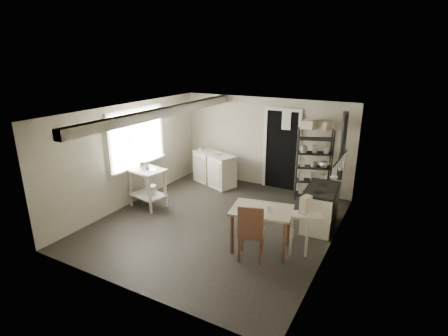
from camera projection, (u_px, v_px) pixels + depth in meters
The scene contains 31 objects.
floor at pixel (217, 222), 7.21m from camera, with size 5.00×5.00×0.00m, color black.
ceiling at pixel (216, 111), 6.50m from camera, with size 5.00×5.00×0.00m, color beige.
wall_back at pixel (265, 143), 8.94m from camera, with size 4.50×0.02×2.30m, color #B9B39E.
wall_front at pixel (126, 220), 4.77m from camera, with size 4.50×0.02×2.30m, color #B9B39E.
wall_left at pixel (130, 155), 7.88m from camera, with size 0.02×5.00×2.30m, color #B9B39E.
wall_right at pixel (333, 190), 5.83m from camera, with size 0.02×5.00×2.30m, color #B9B39E.
window at pixel (136, 138), 7.93m from camera, with size 0.12×1.76×1.28m, color silver, non-canonical shape.
doorway at pixel (281, 151), 8.76m from camera, with size 0.96×0.10×2.08m, color silver, non-canonical shape.
ceiling_beam at pixel (165, 112), 7.08m from camera, with size 0.18×5.00×0.18m, color silver, non-canonical shape.
wallpaper_panel at pixel (333, 190), 5.83m from camera, with size 0.01×5.00×2.30m, color #B9AF96, non-canonical shape.
utensil_rail at pixel (339, 158), 6.23m from camera, with size 0.06×1.20×0.44m, color silver, non-canonical shape.
prep_table at pixel (148, 190), 7.86m from camera, with size 0.78×0.56×0.89m, color silver, non-canonical shape.
stockpot at pixel (144, 167), 7.74m from camera, with size 0.26×0.26×0.28m, color silver.
saucepan at pixel (151, 172), 7.66m from camera, with size 0.20×0.20×0.11m, color silver.
bucket at pixel (151, 190), 7.87m from camera, with size 0.21×0.21×0.23m, color silver.
base_cabinets at pixel (214, 167), 9.24m from camera, with size 1.27×0.54×0.83m, color silver, non-canonical shape.
mixing_bowl at pixel (217, 150), 9.00m from camera, with size 0.28×0.28×0.07m, color silver.
counter_cup at pixel (200, 147), 9.23m from camera, with size 0.13×0.13×0.11m, color silver.
shelf_rack at pixel (314, 161), 8.13m from camera, with size 0.81×0.31×1.70m, color black, non-canonical shape.
shelf_jar at pixel (306, 142), 8.16m from camera, with size 0.08×0.08×0.18m, color silver.
storage_box_a at pixel (310, 115), 7.83m from camera, with size 0.29×0.25×0.20m, color beige.
storage_box_b at pixel (325, 117), 7.77m from camera, with size 0.30×0.28×0.19m, color beige.
stove at pixel (320, 206), 6.92m from camera, with size 0.58×1.05×0.83m, color silver, non-canonical shape.
stovepipe at pixel (342, 146), 6.84m from camera, with size 0.12×0.12×1.49m, color black, non-canonical shape.
side_ledge at pixel (306, 234), 5.87m from camera, with size 0.52×0.28×0.80m, color silver, non-canonical shape.
oats_box at pixel (306, 201), 5.74m from camera, with size 0.12×0.20×0.30m, color beige.
work_table at pixel (261, 230), 6.11m from camera, with size 1.03×0.72×0.78m, color beige, non-canonical shape.
table_cup at pixel (269, 211), 5.85m from camera, with size 0.11×0.11×0.10m, color silver.
chair at pixel (251, 232), 5.84m from camera, with size 0.42×0.44×1.02m, color brown, non-canonical shape.
flour_sack at pixel (314, 193), 8.08m from camera, with size 0.38×0.32×0.45m, color white.
floor_crock at pixel (290, 234), 6.61m from camera, with size 0.13×0.13×0.16m, color silver.
Camera 1 is at (3.25, -5.64, 3.32)m, focal length 28.00 mm.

